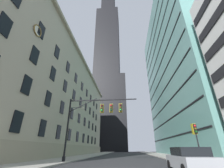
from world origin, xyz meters
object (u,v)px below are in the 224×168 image
Objects in this scene: street_lamppost at (70,126)px; traffic_light_near_right at (195,131)px; parked_car at (189,160)px; traffic_signal_mast at (98,113)px.

traffic_light_near_right is at bearing -21.05° from street_lamppost.
traffic_light_near_right is 0.81× the size of parked_car.
traffic_signal_mast is 10.72m from parked_car.
traffic_signal_mast reaches higher than parked_car.
parked_car is at bearing -40.33° from street_lamppost.
traffic_light_near_right is 0.49× the size of street_lamppost.
street_lamppost is at bearing 139.67° from parked_car.
traffic_signal_mast is at bearing 140.40° from parked_car.
street_lamppost is 1.67× the size of parked_car.
traffic_signal_mast is 10.62m from traffic_light_near_right.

